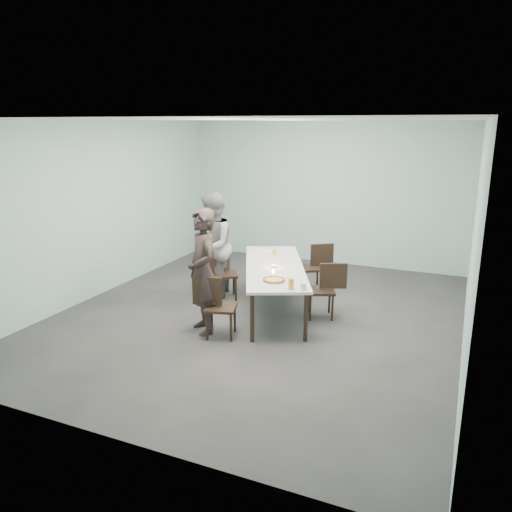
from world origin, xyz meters
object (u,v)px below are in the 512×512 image
at_px(table, 274,269).
at_px(chair_far_left, 220,271).
at_px(pizza, 274,280).
at_px(water_tumbler, 303,287).
at_px(beer_glass, 291,284).
at_px(tealight, 273,266).
at_px(side_plate, 285,276).
at_px(chair_near_left, 215,303).
at_px(chair_far_right, 316,264).
at_px(diner_near, 203,272).
at_px(chair_near_right, 326,286).
at_px(diner_far, 212,246).
at_px(amber_tumbler, 274,252).

relative_size(table, chair_far_left, 3.15).
xyz_separation_m(table, pizza, (0.29, -0.76, 0.08)).
relative_size(pizza, water_tumbler, 3.78).
xyz_separation_m(beer_glass, tealight, (-0.61, 0.88, -0.05)).
distance_m(table, side_plate, 0.57).
bearing_deg(chair_far_left, chair_near_left, -96.91).
relative_size(chair_far_left, chair_far_right, 1.00).
relative_size(diner_near, water_tumbler, 20.15).
relative_size(pizza, side_plate, 1.89).
bearing_deg(pizza, beer_glass, -33.68).
relative_size(chair_far_right, diner_near, 0.48).
height_order(pizza, tealight, tealight).
height_order(chair_far_left, chair_near_right, same).
xyz_separation_m(chair_near_left, chair_near_right, (1.23, 1.33, 0.00)).
distance_m(chair_far_left, diner_far, 0.44).
bearing_deg(tealight, side_plate, -47.32).
xyz_separation_m(chair_near_right, diner_far, (-2.06, 0.14, 0.41)).
bearing_deg(side_plate, chair_far_left, 156.81).
distance_m(table, chair_near_right, 0.86).
relative_size(chair_near_right, chair_far_right, 1.00).
distance_m(chair_near_right, tealight, 0.88).
distance_m(table, diner_far, 1.25).
bearing_deg(chair_far_right, amber_tumbler, 8.89).
xyz_separation_m(diner_near, diner_far, (-0.59, 1.38, 0.01)).
height_order(chair_far_right, tealight, chair_far_right).
bearing_deg(table, tealight, -79.95).
relative_size(table, diner_far, 1.50).
height_order(chair_far_left, amber_tumbler, chair_far_left).
relative_size(pizza, tealight, 6.07).
height_order(chair_far_right, water_tumbler, chair_far_right).
bearing_deg(pizza, chair_near_left, -142.62).
height_order(chair_near_left, chair_far_left, same).
bearing_deg(beer_glass, side_plate, 118.35).
distance_m(chair_far_right, beer_glass, 2.23).
xyz_separation_m(chair_near_left, pizza, (0.68, 0.52, 0.27)).
xyz_separation_m(pizza, side_plate, (0.05, 0.31, -0.01)).
bearing_deg(chair_near_right, chair_far_left, -26.07).
height_order(diner_far, side_plate, diner_far).
height_order(table, beer_glass, beer_glass).
height_order(table, chair_far_left, chair_far_left).
xyz_separation_m(chair_near_left, water_tumbler, (1.18, 0.34, 0.29)).
distance_m(chair_far_right, diner_near, 2.61).
distance_m(side_plate, water_tumbler, 0.67).
height_order(diner_near, tealight, diner_near).
bearing_deg(chair_near_right, pizza, 32.64).
bearing_deg(amber_tumbler, pizza, -68.63).
bearing_deg(chair_far_right, chair_near_right, 80.39).
bearing_deg(amber_tumbler, chair_near_left, -93.85).
xyz_separation_m(side_plate, amber_tumbler, (-0.60, 1.10, 0.04)).
xyz_separation_m(pizza, tealight, (-0.27, 0.66, 0.00)).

